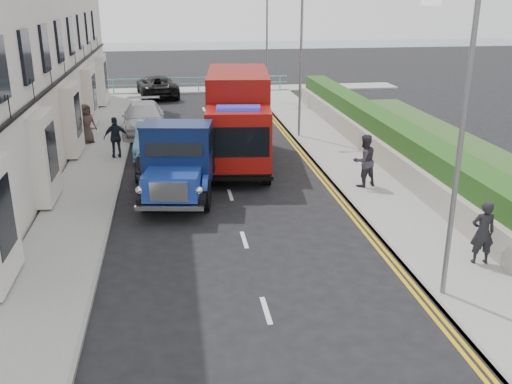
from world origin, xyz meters
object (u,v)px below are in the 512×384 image
bedford_lorry (179,166)px  pedestrian_east_near (483,232)px  lamp_far (265,40)px  parked_car_front (157,173)px  lamp_mid (298,57)px  red_lorry (238,117)px  lamp_near (456,135)px

bedford_lorry → pedestrian_east_near: bedford_lorry is taller
bedford_lorry → pedestrian_east_near: (7.78, -6.31, -0.27)m
lamp_far → parked_car_front: bearing=-111.6°
lamp_mid → red_lorry: (-3.40, -4.00, -1.98)m
lamp_near → pedestrian_east_near: (1.81, 1.37, -3.00)m
lamp_far → red_lorry: size_ratio=0.94×
lamp_far → pedestrian_east_near: (1.81, -24.63, -3.00)m
pedestrian_east_near → lamp_mid: bearing=-76.6°
lamp_mid → bedford_lorry: lamp_mid is taller
parked_car_front → red_lorry: bearing=36.9°
lamp_mid → bedford_lorry: size_ratio=1.15×
red_lorry → pedestrian_east_near: bearing=-57.5°
lamp_far → red_lorry: lamp_far is taller
lamp_mid → red_lorry: lamp_mid is taller
lamp_near → pedestrian_east_near: size_ratio=4.01×
red_lorry → parked_car_front: red_lorry is taller
bedford_lorry → parked_car_front: bearing=132.6°
lamp_far → bedford_lorry: (-5.98, -18.31, -2.73)m
lamp_near → red_lorry: (-3.40, 12.00, -1.98)m
parked_car_front → pedestrian_east_near: pedestrian_east_near is taller
lamp_mid → lamp_far: 10.00m
lamp_mid → lamp_far: bearing=90.0°
red_lorry → parked_car_front: 4.78m
lamp_near → lamp_far: same height
parked_car_front → pedestrian_east_near: bearing=-46.9°
lamp_far → red_lorry: 14.54m
bedford_lorry → lamp_mid: bearing=63.5°
lamp_near → pedestrian_east_near: lamp_near is taller
red_lorry → pedestrian_east_near: size_ratio=4.28×
lamp_mid → parked_car_front: 10.36m
lamp_mid → red_lorry: 5.61m
pedestrian_east_near → bedford_lorry: bearing=-32.7°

